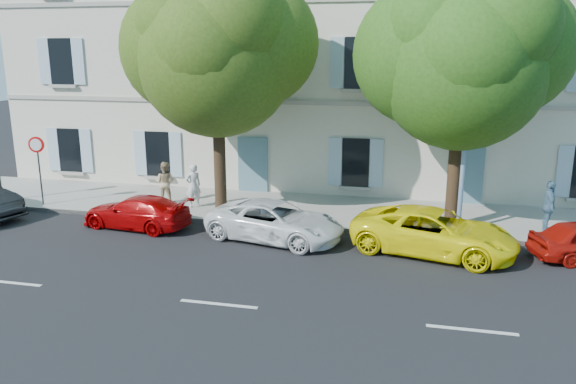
% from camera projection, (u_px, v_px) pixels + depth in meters
% --- Properties ---
extents(ground, '(90.00, 90.00, 0.00)m').
position_uv_depth(ground, '(262.00, 250.00, 17.67)').
color(ground, black).
extents(sidewalk, '(36.00, 4.50, 0.15)m').
position_uv_depth(sidewalk, '(292.00, 209.00, 21.85)').
color(sidewalk, '#A09E96').
rests_on(sidewalk, ground).
extents(kerb, '(36.00, 0.16, 0.16)m').
position_uv_depth(kerb, '(279.00, 226.00, 19.80)').
color(kerb, '#9E998E').
rests_on(kerb, ground).
extents(building, '(28.00, 7.00, 12.00)m').
position_uv_depth(building, '(319.00, 52.00, 25.82)').
color(building, beige).
rests_on(building, ground).
extents(car_red_coupe, '(4.10, 2.09, 1.14)m').
position_uv_depth(car_red_coupe, '(136.00, 212.00, 19.73)').
color(car_red_coupe, '#A80406').
rests_on(car_red_coupe, ground).
extents(car_white_coupe, '(4.93, 3.07, 1.27)m').
position_uv_depth(car_white_coupe, '(275.00, 221.00, 18.45)').
color(car_white_coupe, white).
rests_on(car_white_coupe, ground).
extents(car_yellow_supercar, '(5.38, 3.40, 1.38)m').
position_uv_depth(car_yellow_supercar, '(434.00, 232.00, 17.19)').
color(car_yellow_supercar, '#FFEE0A').
rests_on(car_yellow_supercar, ground).
extents(tree_left, '(5.69, 5.69, 8.82)m').
position_uv_depth(tree_left, '(217.00, 58.00, 19.94)').
color(tree_left, '#3A2819').
rests_on(tree_left, sidewalk).
extents(tree_right, '(5.54, 5.54, 8.54)m').
position_uv_depth(tree_right, '(462.00, 65.00, 18.07)').
color(tree_right, '#3A2819').
rests_on(tree_right, sidewalk).
extents(road_sign, '(0.62, 0.15, 2.71)m').
position_uv_depth(road_sign, '(38.00, 156.00, 21.76)').
color(road_sign, '#383A3D').
rests_on(road_sign, sidewalk).
extents(street_lamp, '(0.28, 1.68, 7.89)m').
position_uv_depth(street_lamp, '(469.00, 98.00, 17.71)').
color(street_lamp, '#7293BF').
rests_on(street_lamp, sidewalk).
extents(pedestrian_a, '(0.73, 0.72, 1.70)m').
position_uv_depth(pedestrian_a, '(193.00, 186.00, 21.71)').
color(pedestrian_a, silver).
rests_on(pedestrian_a, sidewalk).
extents(pedestrian_b, '(0.84, 0.67, 1.66)m').
position_uv_depth(pedestrian_b, '(165.00, 182.00, 22.34)').
color(pedestrian_b, tan).
rests_on(pedestrian_b, sidewalk).
extents(pedestrian_c, '(0.45, 1.04, 1.76)m').
position_uv_depth(pedestrian_c, '(549.00, 206.00, 18.72)').
color(pedestrian_c, slate).
rests_on(pedestrian_c, sidewalk).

